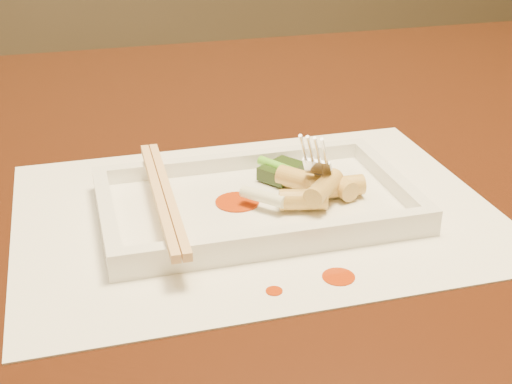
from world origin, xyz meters
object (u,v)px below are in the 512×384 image
object	(u,v)px
table	(244,239)
placemat	(256,212)
plate_base	(256,207)
chopstick_a	(158,196)
fork	(330,105)

from	to	relation	value
table	placemat	bearing A→B (deg)	-99.97
plate_base	chopstick_a	world-z (taller)	chopstick_a
chopstick_a	fork	distance (m)	0.16
table	fork	world-z (taller)	fork
table	fork	size ratio (longest dim) A/B	10.00
placemat	plate_base	xyz separation A→B (m)	(-0.00, 0.00, 0.00)
plate_base	table	bearing A→B (deg)	80.03
table	plate_base	world-z (taller)	plate_base
plate_base	fork	world-z (taller)	fork
placemat	fork	bearing A→B (deg)	14.42
table	placemat	size ratio (longest dim) A/B	3.50
table	placemat	world-z (taller)	placemat
table	plate_base	size ratio (longest dim) A/B	5.38
placemat	fork	world-z (taller)	fork
fork	plate_base	bearing A→B (deg)	-165.58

